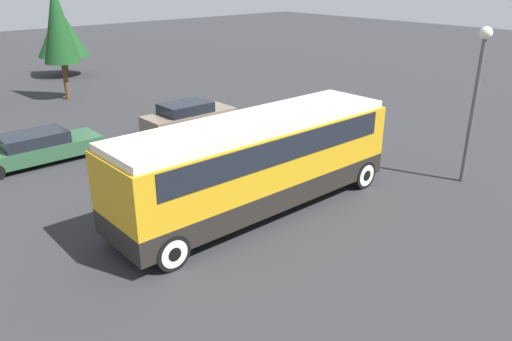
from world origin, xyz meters
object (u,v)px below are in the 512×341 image
Objects in this scene: parked_car_far at (207,142)px; parked_car_near at (39,147)px; parked_car_mid at (188,117)px; tour_bus at (258,156)px; lamp_post at (477,83)px.

parked_car_near is at bearing 144.42° from parked_car_far.
parked_car_mid reaches higher than parked_car_far.
lamp_post is (7.24, -3.23, 1.82)m from tour_bus.
parked_car_mid is (6.95, -0.44, 0.08)m from parked_car_near.
parked_car_mid is 3.79m from parked_car_far.
tour_bus reaches higher than parked_car_mid.
tour_bus is 2.07× the size of parked_car_near.
parked_car_near is at bearing 112.93° from tour_bus.
parked_car_far is 10.47m from lamp_post.
tour_bus is at bearing -67.07° from parked_car_near.
parked_car_near is at bearing 132.01° from lamp_post.
parked_car_far is at bearing -112.59° from parked_car_mid.
lamp_post reaches higher than parked_car_mid.
parked_car_near is 1.05× the size of parked_car_mid.
parked_car_far is at bearing 123.69° from lamp_post.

